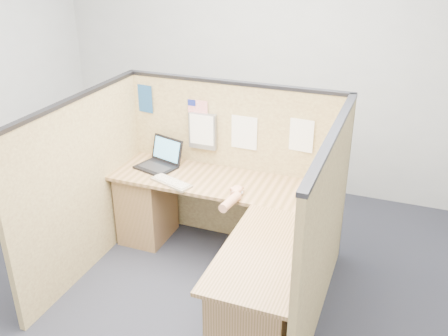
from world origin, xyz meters
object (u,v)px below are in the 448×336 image
at_px(laptop, 159,159).
at_px(mouse, 237,192).
at_px(keyboard, 171,182).
at_px(l_desk, 224,241).

bearing_deg(laptop, mouse, -1.36).
xyz_separation_m(laptop, keyboard, (0.27, -0.29, -0.05)).
bearing_deg(keyboard, mouse, 20.94).
relative_size(laptop, keyboard, 1.01).
bearing_deg(keyboard, laptop, 151.57).
distance_m(laptop, mouse, 0.90).
xyz_separation_m(l_desk, mouse, (0.03, 0.21, 0.36)).
distance_m(laptop, keyboard, 0.40).
relative_size(laptop, mouse, 3.82).
bearing_deg(l_desk, mouse, 81.61).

